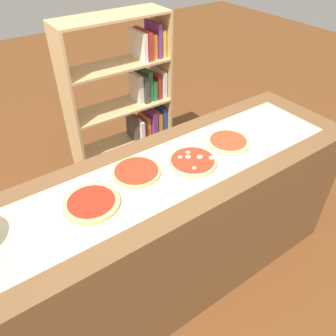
{
  "coord_description": "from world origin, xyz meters",
  "views": [
    {
      "loc": [
        -0.8,
        -1.13,
        2.06
      ],
      "look_at": [
        0.0,
        0.0,
        0.96
      ],
      "focal_mm": 36.07,
      "sensor_mm": 36.0,
      "label": 1
    }
  ],
  "objects_px": {
    "pizza_plain_0": "(91,203)",
    "pizza_plain_1": "(136,172)",
    "bookshelf": "(134,106)",
    "pizza_mushroom_2": "(193,161)",
    "pizza_plain_3": "(228,142)"
  },
  "relations": [
    {
      "from": "bookshelf",
      "to": "pizza_mushroom_2",
      "type": "bearing_deg",
      "value": -104.8
    },
    {
      "from": "pizza_plain_0",
      "to": "pizza_plain_1",
      "type": "xyz_separation_m",
      "value": [
        0.29,
        0.08,
        -0.0
      ]
    },
    {
      "from": "pizza_mushroom_2",
      "to": "pizza_plain_3",
      "type": "relative_size",
      "value": 1.02
    },
    {
      "from": "pizza_plain_1",
      "to": "pizza_plain_3",
      "type": "bearing_deg",
      "value": -6.87
    },
    {
      "from": "pizza_plain_0",
      "to": "pizza_plain_3",
      "type": "bearing_deg",
      "value": 0.52
    },
    {
      "from": "pizza_mushroom_2",
      "to": "bookshelf",
      "type": "distance_m",
      "value": 1.24
    },
    {
      "from": "pizza_plain_1",
      "to": "pizza_mushroom_2",
      "type": "relative_size",
      "value": 0.97
    },
    {
      "from": "pizza_mushroom_2",
      "to": "bookshelf",
      "type": "bearing_deg",
      "value": 75.2
    },
    {
      "from": "pizza_plain_0",
      "to": "pizza_plain_3",
      "type": "distance_m",
      "value": 0.88
    },
    {
      "from": "pizza_plain_0",
      "to": "pizza_mushroom_2",
      "type": "distance_m",
      "value": 0.58
    },
    {
      "from": "pizza_plain_0",
      "to": "pizza_mushroom_2",
      "type": "bearing_deg",
      "value": -2.43
    },
    {
      "from": "pizza_plain_0",
      "to": "bookshelf",
      "type": "xyz_separation_m",
      "value": [
        0.89,
        1.15,
        -0.27
      ]
    },
    {
      "from": "pizza_plain_0",
      "to": "pizza_plain_1",
      "type": "bearing_deg",
      "value": 15.02
    },
    {
      "from": "pizza_mushroom_2",
      "to": "pizza_plain_3",
      "type": "height_order",
      "value": "pizza_mushroom_2"
    },
    {
      "from": "pizza_plain_1",
      "to": "pizza_plain_3",
      "type": "xyz_separation_m",
      "value": [
        0.58,
        -0.07,
        0.0
      ]
    }
  ]
}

